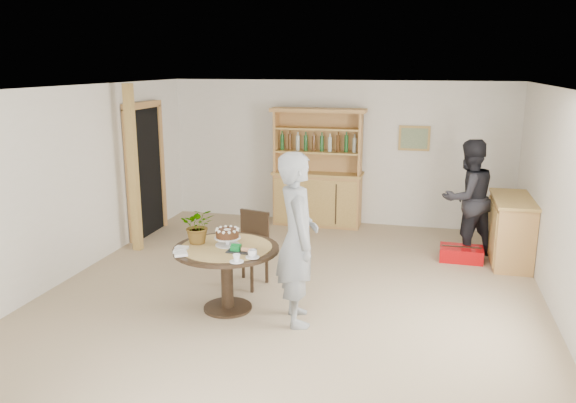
# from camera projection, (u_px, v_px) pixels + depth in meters

# --- Properties ---
(ground) EXTENTS (7.00, 7.00, 0.00)m
(ground) POSITION_uv_depth(u_px,v_px,m) (291.00, 297.00, 6.85)
(ground) COLOR tan
(ground) RESTS_ON ground
(room_shell) EXTENTS (6.04, 7.04, 2.52)m
(room_shell) POSITION_uv_depth(u_px,v_px,m) (291.00, 156.00, 6.44)
(room_shell) COLOR white
(room_shell) RESTS_ON ground
(doorway) EXTENTS (0.13, 1.10, 2.18)m
(doorway) POSITION_uv_depth(u_px,v_px,m) (145.00, 169.00, 9.16)
(doorway) COLOR black
(doorway) RESTS_ON ground
(pine_post) EXTENTS (0.12, 0.12, 2.50)m
(pine_post) POSITION_uv_depth(u_px,v_px,m) (133.00, 169.00, 8.31)
(pine_post) COLOR tan
(pine_post) RESTS_ON ground
(hutch) EXTENTS (1.62, 0.54, 2.04)m
(hutch) POSITION_uv_depth(u_px,v_px,m) (318.00, 186.00, 9.81)
(hutch) COLOR tan
(hutch) RESTS_ON ground
(sideboard) EXTENTS (0.54, 1.26, 0.94)m
(sideboard) POSITION_uv_depth(u_px,v_px,m) (511.00, 230.00, 7.98)
(sideboard) COLOR tan
(sideboard) RESTS_ON ground
(dining_table) EXTENTS (1.20, 1.20, 0.76)m
(dining_table) POSITION_uv_depth(u_px,v_px,m) (227.00, 260.00, 6.38)
(dining_table) COLOR black
(dining_table) RESTS_ON ground
(dining_chair) EXTENTS (0.51, 0.51, 0.95)m
(dining_chair) POSITION_uv_depth(u_px,v_px,m) (250.00, 244.00, 7.17)
(dining_chair) COLOR black
(dining_chair) RESTS_ON ground
(birthday_cake) EXTENTS (0.30, 0.30, 0.20)m
(birthday_cake) POSITION_uv_depth(u_px,v_px,m) (227.00, 235.00, 6.36)
(birthday_cake) COLOR white
(birthday_cake) RESTS_ON dining_table
(flower_vase) EXTENTS (0.47, 0.44, 0.42)m
(flower_vase) POSITION_uv_depth(u_px,v_px,m) (198.00, 225.00, 6.42)
(flower_vase) COLOR #3F7233
(flower_vase) RESTS_ON dining_table
(gift_tray) EXTENTS (0.30, 0.20, 0.08)m
(gift_tray) POSITION_uv_depth(u_px,v_px,m) (241.00, 249.00, 6.17)
(gift_tray) COLOR black
(gift_tray) RESTS_ON dining_table
(coffee_cup_a) EXTENTS (0.15, 0.15, 0.09)m
(coffee_cup_a) POSITION_uv_depth(u_px,v_px,m) (252.00, 254.00, 5.97)
(coffee_cup_a) COLOR white
(coffee_cup_a) RESTS_ON dining_table
(coffee_cup_b) EXTENTS (0.15, 0.15, 0.08)m
(coffee_cup_b) POSITION_uv_depth(u_px,v_px,m) (237.00, 259.00, 5.84)
(coffee_cup_b) COLOR white
(coffee_cup_b) RESTS_ON dining_table
(napkins) EXTENTS (0.24, 0.33, 0.03)m
(napkins) POSITION_uv_depth(u_px,v_px,m) (181.00, 251.00, 6.14)
(napkins) COLOR white
(napkins) RESTS_ON dining_table
(teen_boy) EXTENTS (0.67, 0.81, 1.89)m
(teen_boy) POSITION_uv_depth(u_px,v_px,m) (297.00, 239.00, 6.00)
(teen_boy) COLOR gray
(teen_boy) RESTS_ON ground
(adult_person) EXTENTS (1.06, 1.01, 1.73)m
(adult_person) POSITION_uv_depth(u_px,v_px,m) (468.00, 198.00, 8.18)
(adult_person) COLOR black
(adult_person) RESTS_ON ground
(red_suitcase) EXTENTS (0.61, 0.41, 0.21)m
(red_suitcase) POSITION_uv_depth(u_px,v_px,m) (461.00, 254.00, 8.11)
(red_suitcase) COLOR #BA090C
(red_suitcase) RESTS_ON ground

